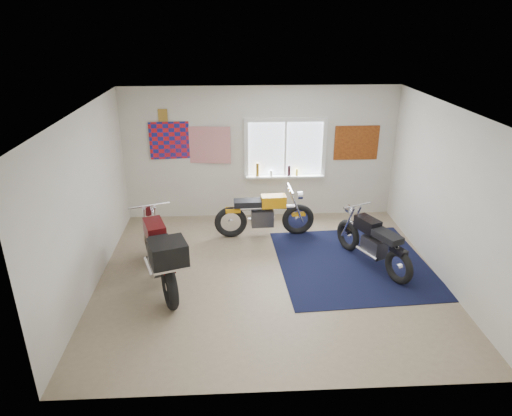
{
  "coord_description": "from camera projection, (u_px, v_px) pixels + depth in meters",
  "views": [
    {
      "loc": [
        -0.56,
        -6.43,
        3.92
      ],
      "look_at": [
        -0.2,
        0.4,
        1.04
      ],
      "focal_mm": 32.0,
      "sensor_mm": 36.0,
      "label": 1
    }
  ],
  "objects": [
    {
      "name": "yellow_triumph",
      "position": [
        264.0,
        215.0,
        8.68
      ],
      "size": [
        1.92,
        0.58,
        0.97
      ],
      "rotation": [
        0.0,
        0.0,
        0.05
      ],
      "color": "black",
      "rests_on": "ground"
    },
    {
      "name": "navy_rug",
      "position": [
        352.0,
        263.0,
        7.83
      ],
      "size": [
        2.64,
        2.74,
        0.01
      ],
      "primitive_type": "cube",
      "rotation": [
        0.0,
        0.0,
        0.06
      ],
      "color": "black",
      "rests_on": "ground"
    },
    {
      "name": "room_shell",
      "position": [
        271.0,
        181.0,
        6.83
      ],
      "size": [
        5.5,
        5.5,
        5.5
      ],
      "color": "white",
      "rests_on": "ground"
    },
    {
      "name": "flag_display",
      "position": [
        163.0,
        115.0,
        8.82
      ],
      "size": [
        1.6,
        0.1,
        1.17
      ],
      "color": "red",
      "rests_on": "room_shell"
    },
    {
      "name": "maroon_tourer",
      "position": [
        160.0,
        254.0,
        6.93
      ],
      "size": [
        1.09,
        2.17,
        1.12
      ],
      "rotation": [
        0.0,
        0.0,
        1.9
      ],
      "color": "black",
      "rests_on": "ground"
    },
    {
      "name": "window_assembly",
      "position": [
        285.0,
        153.0,
        9.23
      ],
      "size": [
        1.66,
        0.17,
        1.26
      ],
      "color": "white",
      "rests_on": "room_shell"
    },
    {
      "name": "ground",
      "position": [
        270.0,
        276.0,
        7.47
      ],
      "size": [
        5.5,
        5.5,
        0.0
      ],
      "primitive_type": "plane",
      "color": "#9E896B",
      "rests_on": "ground"
    },
    {
      "name": "triumph_poster",
      "position": [
        356.0,
        143.0,
        9.24
      ],
      "size": [
        0.9,
        0.03,
        0.7
      ],
      "primitive_type": "cube",
      "color": "#A54C14",
      "rests_on": "room_shell"
    },
    {
      "name": "oil_bottles",
      "position": [
        273.0,
        171.0,
        9.29
      ],
      "size": [
        0.87,
        0.07,
        0.28
      ],
      "color": "brown",
      "rests_on": "window_assembly"
    },
    {
      "name": "black_chrome_bike",
      "position": [
        373.0,
        243.0,
        7.63
      ],
      "size": [
        0.9,
        1.72,
        0.95
      ],
      "rotation": [
        0.0,
        0.0,
        2.0
      ],
      "color": "black",
      "rests_on": "navy_rug"
    }
  ]
}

